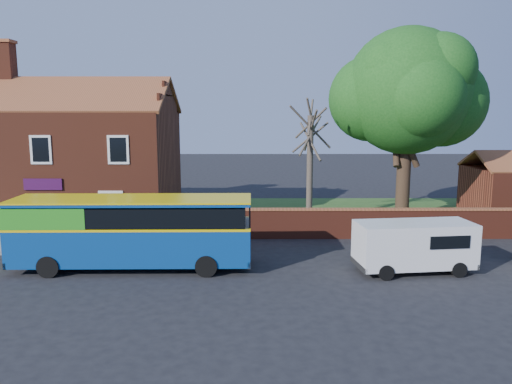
{
  "coord_description": "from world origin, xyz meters",
  "views": [
    {
      "loc": [
        4.05,
        -18.31,
        6.53
      ],
      "look_at": [
        4.12,
        5.0,
        2.78
      ],
      "focal_mm": 35.0,
      "sensor_mm": 36.0,
      "label": 1
    }
  ],
  "objects": [
    {
      "name": "bare_tree",
      "position": [
        7.25,
        10.38,
        3.55
      ],
      "size": [
        2.6,
        3.09,
        6.92
      ],
      "color": "#4C4238",
      "rests_on": "ground"
    },
    {
      "name": "pavement",
      "position": [
        -7.0,
        5.75,
        0.06
      ],
      "size": [
        18.0,
        3.5,
        0.12
      ],
      "primitive_type": "cube",
      "color": "gray",
      "rests_on": "ground"
    },
    {
      "name": "large_tree",
      "position": [
        13.14,
        11.75,
        7.49
      ],
      "size": [
        9.38,
        7.42,
        11.44
      ],
      "color": "black",
      "rests_on": "ground"
    },
    {
      "name": "bus",
      "position": [
        -1.36,
        2.01,
        1.71
      ],
      "size": [
        9.89,
        2.65,
        3.01
      ],
      "rotation": [
        0.0,
        0.0,
        0.01
      ],
      "color": "navy",
      "rests_on": "ground"
    },
    {
      "name": "grass_strip",
      "position": [
        13.0,
        13.0,
        0.02
      ],
      "size": [
        26.0,
        12.0,
        0.04
      ],
      "primitive_type": "cube",
      "color": "#426B28",
      "rests_on": "ground"
    },
    {
      "name": "shop_building",
      "position": [
        -7.02,
        11.5,
        3.41
      ],
      "size": [
        12.3,
        8.13,
        10.5
      ],
      "color": "maroon",
      "rests_on": "ground"
    },
    {
      "name": "boundary_wall",
      "position": [
        13.0,
        7.0,
        0.81
      ],
      "size": [
        22.0,
        0.38,
        1.6
      ],
      "color": "maroon",
      "rests_on": "ground"
    },
    {
      "name": "van_near",
      "position": [
        10.62,
        1.51,
        1.16
      ],
      "size": [
        4.92,
        2.43,
        2.08
      ],
      "rotation": [
        0.0,
        0.0,
        0.12
      ],
      "color": "white",
      "rests_on": "ground"
    },
    {
      "name": "ground",
      "position": [
        0.0,
        0.0,
        0.0
      ],
      "size": [
        120.0,
        120.0,
        0.0
      ],
      "primitive_type": "plane",
      "color": "black",
      "rests_on": "ground"
    },
    {
      "name": "kerb",
      "position": [
        -7.0,
        4.0,
        0.07
      ],
      "size": [
        18.0,
        0.15,
        0.14
      ],
      "primitive_type": "cube",
      "color": "slate",
      "rests_on": "ground"
    }
  ]
}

